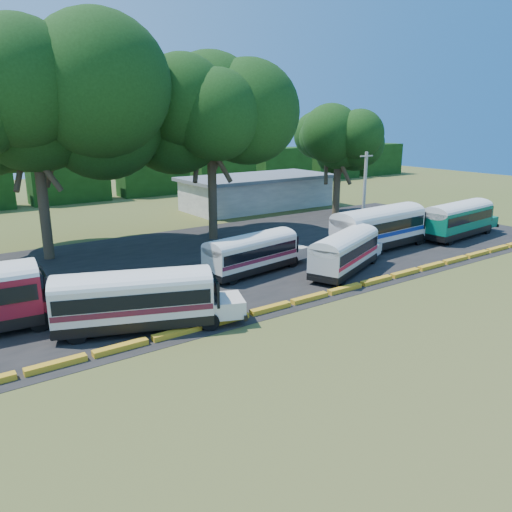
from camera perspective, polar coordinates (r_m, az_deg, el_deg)
ground at (r=29.38m, az=5.20°, el=-6.22°), size 160.00×160.00×0.00m
asphalt_strip at (r=39.26m, az=-4.99°, el=-0.60°), size 64.00×24.00×0.02m
curb at (r=30.04m, az=3.97°, el=-5.39°), size 53.70×0.45×0.30m
terminal_building at (r=62.71m, az=0.17°, el=7.38°), size 19.00×9.00×4.00m
treeline_backdrop at (r=71.44m, az=-20.60°, el=8.18°), size 130.00×4.00×6.00m
bus_cream_west at (r=26.78m, az=-13.36°, el=-4.58°), size 10.08×5.78×3.25m
bus_cream_east at (r=35.65m, az=-0.34°, el=0.55°), size 9.13×3.51×2.93m
bus_white_red at (r=36.37m, az=10.22°, el=0.69°), size 9.33×5.65×3.02m
bus_white_blue at (r=43.49m, az=14.01°, el=3.39°), size 11.34×3.43×3.68m
bus_teal at (r=50.21m, az=22.18°, el=4.11°), size 10.47×3.48×3.38m
tree_west at (r=41.86m, az=-24.28°, el=16.03°), size 14.65×14.65×17.59m
tree_center at (r=45.51m, az=-5.24°, el=16.68°), size 12.58×12.58×16.50m
tree_east at (r=57.96m, az=9.43°, el=12.72°), size 8.36×8.36×11.40m
utility_pole at (r=48.90m, az=12.28°, el=7.11°), size 1.60×0.30×7.84m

